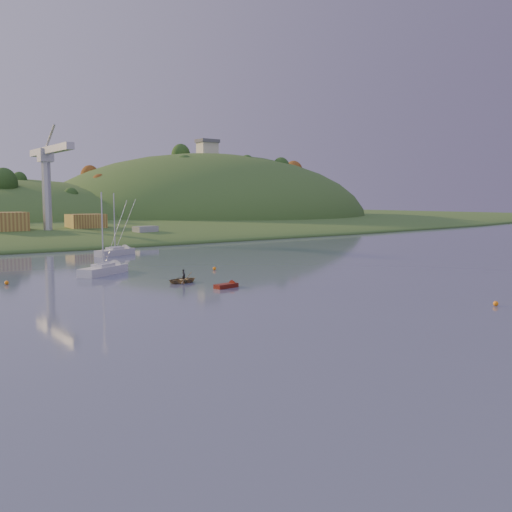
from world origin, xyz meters
TOP-DOWN VIEW (x-y plane):
  - ground at (0.00, 0.00)m, footprint 500.00×500.00m
  - hill_right at (95.00, 195.00)m, footprint 150.00×130.00m
  - hilltop_house at (95.00, 195.00)m, footprint 9.00×7.00m
  - wharf at (5.00, 122.00)m, footprint 42.00×16.00m
  - shed_west at (-8.00, 123.00)m, footprint 11.00×8.00m
  - shed_east at (13.00, 124.00)m, footprint 9.00×7.00m
  - dock_crane at (2.00, 118.39)m, footprint 3.20×28.00m
  - sailboat_near at (-10.87, 52.94)m, footprint 8.27×6.34m
  - sailboat_far at (1.13, 77.19)m, footprint 8.56×5.67m
  - canoe at (-5.80, 39.50)m, footprint 3.89×2.96m
  - paddler at (-5.80, 39.50)m, footprint 0.40×0.56m
  - red_tender at (-3.18, 33.01)m, footprint 3.60×1.68m
  - work_vessel at (22.30, 108.11)m, footprint 14.70×7.77m
  - buoy_0 at (10.95, 7.57)m, footprint 0.50×0.50m
  - buoy_1 at (4.03, 47.75)m, footprint 0.50×0.50m
  - buoy_3 at (-23.97, 50.96)m, footprint 0.50×0.50m

SIDE VIEW (x-z plane):
  - ground at x=0.00m, z-range 0.00..0.00m
  - hill_right at x=95.00m, z-range -30.00..30.00m
  - red_tender at x=-3.18m, z-range -0.34..0.84m
  - buoy_0 at x=10.95m, z-range 0.00..0.50m
  - buoy_1 at x=4.03m, z-range 0.00..0.50m
  - buoy_3 at x=-23.97m, z-range 0.00..0.50m
  - canoe at x=-5.80m, z-range 0.00..0.76m
  - paddler at x=-5.80m, z-range 0.00..1.44m
  - sailboat_near at x=-10.87m, z-range -4.94..6.41m
  - sailboat_far at x=1.13m, z-range -5.00..6.48m
  - wharf at x=5.00m, z-range 0.00..2.40m
  - work_vessel at x=22.30m, z-range -0.52..3.08m
  - shed_east at x=13.00m, z-range 2.40..6.40m
  - shed_west at x=-8.00m, z-range 2.40..7.20m
  - dock_crane at x=2.00m, z-range 7.02..27.32m
  - hilltop_house at x=95.00m, z-range 30.18..36.63m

